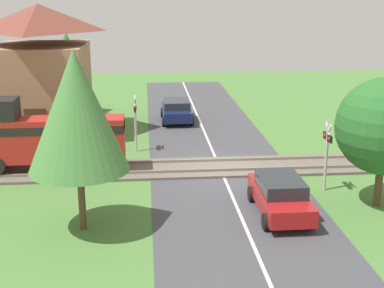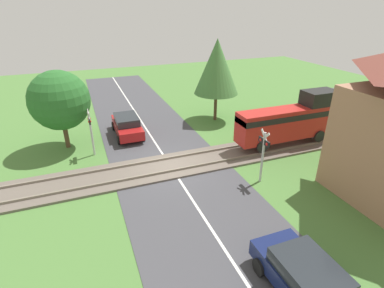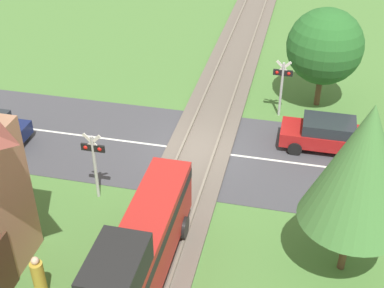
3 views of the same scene
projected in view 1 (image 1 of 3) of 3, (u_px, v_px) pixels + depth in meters
ground_plane at (220, 168)px, 24.52m from camera, size 60.00×60.00×0.00m
road_surface at (220, 168)px, 24.52m from camera, size 48.00×6.40×0.02m
track_bed at (220, 167)px, 24.51m from camera, size 2.80×48.00×0.24m
car_near_crossing at (280, 195)px, 19.31m from camera, size 4.00×1.78×1.40m
car_far_side at (176, 110)px, 33.19m from camera, size 3.90×1.89×1.35m
crossing_signal_west_approach at (327, 147)px, 21.38m from camera, size 0.90×0.18×2.85m
crossing_signal_east_approach at (135, 116)px, 26.66m from camera, size 0.90×0.18×2.85m
station_building at (43, 73)px, 29.43m from camera, size 6.14×5.12×7.20m
pedestrian_by_station at (36, 140)px, 26.50m from camera, size 0.39×0.39×1.59m
tree_by_station at (67, 58)px, 34.55m from camera, size 2.76×2.76×5.36m
tree_roadside_hedge at (76, 111)px, 17.19m from camera, size 3.33×3.33×6.12m
tree_beyond_track at (384, 127)px, 19.49m from camera, size 3.59×3.59×4.88m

